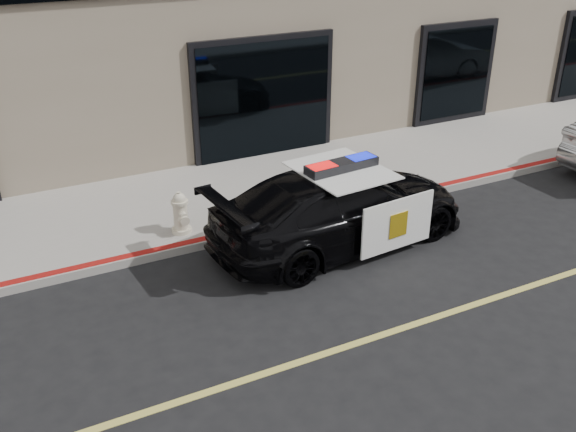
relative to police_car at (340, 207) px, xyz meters
name	(u,v)px	position (x,y,z in m)	size (l,w,h in m)	color
ground	(508,294)	(1.52, -2.64, -0.70)	(120.00, 120.00, 0.00)	black
sidewalk_n	(338,173)	(1.52, 2.61, -0.63)	(60.00, 3.50, 0.15)	gray
police_car	(340,207)	(0.00, 0.00, 0.00)	(2.81, 5.14, 1.57)	black
fire_hydrant	(181,214)	(-2.48, 1.36, -0.18)	(0.36, 0.49, 0.79)	beige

